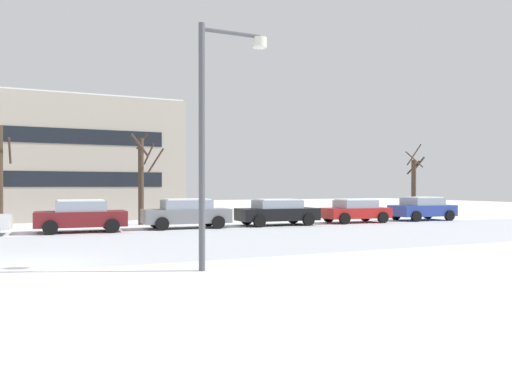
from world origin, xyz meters
name	(u,v)px	position (x,y,z in m)	size (l,w,h in m)	color
ground_plane	(12,267)	(0.00, 0.00, 0.00)	(120.00, 120.00, 0.00)	white
road_surface	(15,250)	(0.00, 3.86, 0.00)	(80.00, 9.72, 0.00)	silver
street_lamp	(214,121)	(4.59, -2.55, 3.70)	(1.82, 0.36, 6.08)	#4C4F54
parked_car_maroon	(81,216)	(2.58, 9.85, 0.75)	(4.04, 2.27, 1.48)	maroon
parked_car_gray	(186,213)	(7.57, 9.93, 0.75)	(4.33, 2.12, 1.47)	slate
parked_car_black	(277,212)	(12.56, 9.82, 0.73)	(4.38, 2.22, 1.41)	black
parked_car_red	(355,211)	(17.56, 9.74, 0.70)	(3.95, 2.12, 1.36)	red
parked_car_blue	(422,208)	(22.55, 9.78, 0.74)	(3.92, 2.29, 1.44)	#283D93
tree_far_right	(414,185)	(24.90, 13.18, 2.21)	(1.55, 1.55, 5.07)	#423326
tree_far_mid	(142,178)	(6.04, 13.26, 2.57)	(1.76, 1.78, 5.03)	#423326
building_far_left	(50,161)	(1.73, 22.03, 3.82)	(15.83, 10.06, 7.64)	#B2A899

